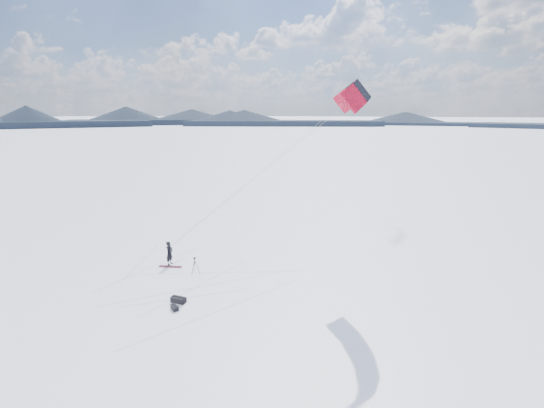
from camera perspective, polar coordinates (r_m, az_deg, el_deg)
The scene contains 9 objects.
ground at distance 27.27m, azimuth -13.69°, elevation -10.96°, with size 1800.00×1800.00×0.00m, color white.
horizon_hills at distance 26.27m, azimuth -14.02°, elevation -5.38°, with size 704.47×706.88×8.00m.
snow_tracks at distance 27.07m, azimuth -13.15°, elevation -11.10°, with size 17.62×10.25×0.01m.
snowkiter at distance 30.33m, azimuth -14.52°, elevation -8.48°, with size 0.65×0.42×1.78m, color black.
snowboard at distance 29.88m, azimuth -14.50°, elevation -8.77°, with size 1.67×0.31×0.04m, color maroon.
tripod at distance 28.07m, azimuth -11.13°, elevation -8.39°, with size 0.62×0.58×1.20m.
gear_bag_a at distance 24.54m, azimuth -13.40°, elevation -13.33°, with size 0.92×0.51×0.39m.
gear_bag_b at distance 23.83m, azimuth -13.93°, elevation -14.35°, with size 0.69×0.57×0.28m.
power_kite at distance 26.64m, azimuth 11.81°, elevation 15.11°, with size 13.48×8.01×11.69m.
Camera 1 is at (16.85, -18.41, 10.99)m, focal length 26.00 mm.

